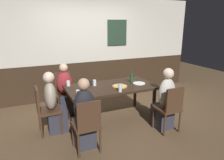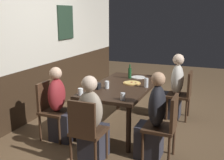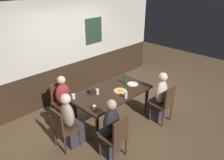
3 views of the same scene
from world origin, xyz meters
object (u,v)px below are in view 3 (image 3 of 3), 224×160
object	(u,v)px
condiment_caddy	(91,91)
person_left_near	(110,132)
dining_table	(112,95)
pizza	(120,91)
person_left_far	(65,103)
plate_white_large	(133,84)
chair_left_far	(61,100)
person_head_west	(70,124)
beer_bottle_green	(126,80)
pint_glass_stout	(94,108)
chair_left_near	(116,136)
tumbler_water	(126,95)
pint_glass_pale	(97,92)
chair_right_near	(165,103)
chair_head_west	(63,127)
person_right_near	(159,100)
beer_glass_half	(73,97)

from	to	relation	value
condiment_caddy	person_left_near	bearing A→B (deg)	-112.07
dining_table	pizza	distance (m)	0.20
condiment_caddy	person_left_far	bearing A→B (deg)	133.48
plate_white_large	dining_table	bearing A→B (deg)	172.19
dining_table	chair_left_far	xyz separation A→B (m)	(-0.78, 0.88, -0.17)
person_left_near	person_left_far	xyz separation A→B (m)	(0.00, 1.43, -0.02)
chair_left_far	person_head_west	size ratio (longest dim) A/B	0.77
beer_bottle_green	condiment_caddy	distance (m)	0.90
person_left_near	pint_glass_stout	xyz separation A→B (m)	(0.03, 0.43, 0.29)
chair_left_near	person_head_west	xyz separation A→B (m)	(-0.36, 0.88, -0.01)
tumbler_water	pint_glass_pale	size ratio (longest dim) A/B	1.26
person_left_far	tumbler_water	size ratio (longest dim) A/B	7.58
person_left_far	pint_glass_pale	bearing A→B (deg)	-49.14
dining_table	condiment_caddy	bearing A→B (deg)	142.68
dining_table	pint_glass_stout	distance (m)	0.81
plate_white_large	chair_right_near	bearing A→B (deg)	-77.31
tumbler_water	plate_white_large	distance (m)	0.68
chair_left_far	pint_glass_pale	size ratio (longest dim) A/B	7.46
plate_white_large	beer_bottle_green	bearing A→B (deg)	131.90
person_head_west	pint_glass_pale	world-z (taller)	person_head_west
chair_left_far	plate_white_large	bearing A→B (deg)	-34.78
dining_table	pint_glass_stout	world-z (taller)	pint_glass_stout
chair_head_west	person_right_near	size ratio (longest dim) A/B	0.74
person_right_near	plate_white_large	xyz separation A→B (m)	(-0.18, 0.63, 0.24)
chair_right_near	pint_glass_stout	world-z (taller)	chair_right_near
chair_head_west	beer_bottle_green	distance (m)	1.82
chair_left_near	pint_glass_stout	distance (m)	0.66
chair_right_near	person_left_near	xyz separation A→B (m)	(-1.56, 0.16, -0.00)
person_left_far	pint_glass_stout	distance (m)	1.04
chair_left_far	plate_white_large	size ratio (longest dim) A/B	3.44
person_left_near	pint_glass_pale	bearing A→B (deg)	60.80
person_left_near	pint_glass_stout	size ratio (longest dim) A/B	11.61
chair_left_far	person_head_west	distance (m)	0.95
tumbler_water	beer_bottle_green	size ratio (longest dim) A/B	0.58
person_head_west	beer_bottle_green	world-z (taller)	person_head_west
person_left_near	tumbler_water	world-z (taller)	person_left_near
pint_glass_stout	plate_white_large	distance (m)	1.37
dining_table	person_left_far	xyz separation A→B (m)	(-0.78, 0.71, -0.19)
chair_left_far	beer_bottle_green	xyz separation A→B (m)	(1.27, -0.83, 0.34)
person_left_far	chair_right_near	bearing A→B (deg)	-45.55
person_right_near	person_head_west	distance (m)	2.05
person_left_near	person_head_west	size ratio (longest dim) A/B	1.02
chair_right_near	tumbler_water	bearing A→B (deg)	148.21
person_head_west	person_left_far	bearing A→B (deg)	63.22
dining_table	beer_glass_half	size ratio (longest dim) A/B	17.11
chair_right_near	beer_glass_half	bearing A→B (deg)	141.70
person_left_far	beer_bottle_green	distance (m)	1.48
person_left_near	beer_bottle_green	size ratio (longest dim) A/B	4.60
person_right_near	pint_glass_stout	world-z (taller)	person_right_near
chair_left_near	plate_white_large	distance (m)	1.61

